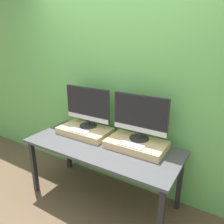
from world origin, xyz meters
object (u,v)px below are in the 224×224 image
(keyboard_left, at_px, (79,131))
(keyboard_right, at_px, (131,145))
(monitor_right, at_px, (140,116))
(monitor_left, at_px, (87,106))

(keyboard_left, bearing_deg, keyboard_right, 0.00)
(keyboard_left, xyz_separation_m, monitor_right, (0.70, 0.19, 0.26))
(monitor_left, distance_m, keyboard_left, 0.32)
(monitor_left, height_order, keyboard_left, monitor_left)
(monitor_left, bearing_deg, keyboard_left, -90.00)
(keyboard_left, xyz_separation_m, keyboard_right, (0.70, 0.00, 0.00))
(keyboard_right, bearing_deg, keyboard_left, 180.00)
(keyboard_left, distance_m, monitor_right, 0.77)
(monitor_left, xyz_separation_m, keyboard_left, (0.00, -0.19, -0.26))
(keyboard_right, bearing_deg, monitor_left, 165.01)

